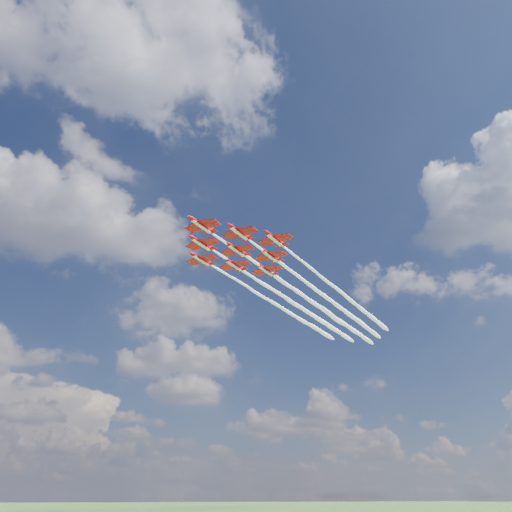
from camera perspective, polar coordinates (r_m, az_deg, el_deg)
The scene contains 9 objects.
jet_lead at distance 175.43m, azimuth 2.75°, elevation -2.71°, with size 75.87×66.67×3.03m.
jet_row2_port at distance 180.02m, azimuth 6.03°, elevation -3.22°, with size 75.87×66.67×3.03m.
jet_row2_starb at distance 185.71m, azimuth 2.25°, elevation -4.07°, with size 75.87×66.67×3.03m.
jet_row3_port at distance 185.19m, azimuth 9.13°, elevation -3.68°, with size 75.87×66.67×3.03m.
jet_row3_centre at distance 190.24m, azimuth 5.37°, elevation -4.51°, with size 75.87×66.67×3.03m.
jet_row3_starb at distance 196.10m, azimuth 1.81°, elevation -5.28°, with size 75.87×66.67×3.03m.
jet_row4_port at distance 195.32m, azimuth 8.33°, elevation -4.92°, with size 75.87×66.67×3.03m.
jet_row4_starb at distance 200.57m, azimuth 4.78°, elevation -5.68°, with size 75.87×66.67×3.03m.
jet_tail at distance 205.55m, azimuth 7.61°, elevation -6.04°, with size 75.87×66.67×3.03m.
Camera 1 is at (-39.05, -137.48, 4.00)m, focal length 35.00 mm.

